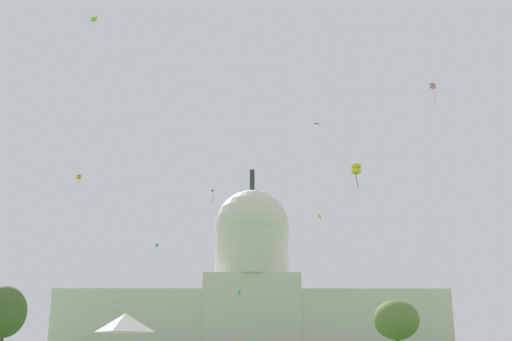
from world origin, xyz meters
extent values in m
cube|color=silver|center=(-28.91, 195.66, 10.71)|extent=(67.03, 22.30, 21.42)
cube|color=silver|center=(38.13, 195.66, 10.71)|extent=(67.03, 22.30, 21.42)
cube|color=silver|center=(4.61, 195.66, 13.35)|extent=(33.19, 24.53, 26.71)
cylinder|color=silver|center=(4.61, 195.66, 35.61)|extent=(26.33, 26.33, 17.81)
sphere|color=silver|center=(4.61, 195.66, 44.51)|extent=(26.98, 26.98, 26.98)
cylinder|color=#2D3833|center=(4.61, 195.66, 62.06)|extent=(1.80, 1.80, 8.12)
pyramid|color=white|center=(-10.57, 49.78, 4.95)|extent=(5.69, 7.56, 2.15)
ellipsoid|color=olive|center=(28.31, 79.55, 6.57)|extent=(7.55, 7.25, 6.53)
ellipsoid|color=#4C6633|center=(-39.54, 87.60, 8.32)|extent=(9.96, 9.70, 9.03)
cube|color=pink|center=(38.35, 81.57, 49.22)|extent=(1.18, 1.20, 0.55)
cube|color=pink|center=(38.35, 81.57, 49.80)|extent=(1.18, 1.20, 0.55)
cylinder|color=pink|center=(38.52, 81.57, 47.30)|extent=(0.23, 0.22, 3.47)
pyramid|color=#D1339E|center=(-35.55, 164.48, 14.85)|extent=(1.21, 1.67, 0.18)
cylinder|color=teal|center=(-35.83, 164.37, 12.97)|extent=(0.16, 0.24, 2.33)
pyramid|color=black|center=(-5.43, 132.60, 41.78)|extent=(0.92, 1.46, 0.29)
cylinder|color=black|center=(-5.84, 132.63, 39.61)|extent=(0.40, 0.25, 2.75)
cube|color=#33BCDB|center=(-26.62, 175.59, 34.18)|extent=(0.95, 0.87, 0.64)
cube|color=#33BCDB|center=(-26.62, 175.59, 34.70)|extent=(0.95, 0.87, 0.64)
cube|color=teal|center=(1.73, 109.67, 13.64)|extent=(0.51, 0.83, 1.41)
cylinder|color=teal|center=(1.88, 109.67, 12.29)|extent=(0.19, 0.24, 1.35)
cube|color=#8CD133|center=(-21.26, 64.08, 53.20)|extent=(1.05, 0.50, 1.05)
cube|color=gold|center=(22.96, 139.07, 36.48)|extent=(0.83, 1.11, 1.23)
pyramid|color=blue|center=(20.65, 117.76, 55.28)|extent=(1.59, 1.39, 0.12)
cube|color=orange|center=(-38.26, 121.44, 42.39)|extent=(1.10, 1.10, 0.37)
cube|color=orange|center=(-38.26, 121.44, 42.92)|extent=(1.10, 1.10, 0.37)
cylinder|color=orange|center=(-38.21, 121.44, 41.37)|extent=(0.17, 0.28, 1.68)
cube|color=yellow|center=(14.50, 32.96, 18.68)|extent=(0.91, 0.94, 0.43)
cube|color=yellow|center=(14.50, 32.96, 19.17)|extent=(0.91, 0.94, 0.43)
cylinder|color=red|center=(14.50, 32.96, 17.78)|extent=(0.25, 0.23, 1.49)
camera|label=1|loc=(4.20, -24.56, 2.07)|focal=43.10mm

